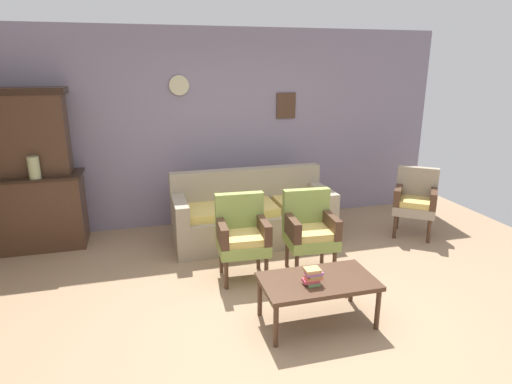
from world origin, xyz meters
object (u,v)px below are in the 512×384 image
side_cabinet (37,211)px  floral_couch (252,216)px  armchair_row_middle (310,228)px  wingback_chair_by_fireplace (415,199)px  armchair_near_cabinet (242,233)px  coffee_table (318,284)px  book_stack_on_table (313,276)px  vase_on_cabinet (34,168)px

side_cabinet → floral_couch: 2.68m
armchair_row_middle → wingback_chair_by_fireplace: 1.86m
armchair_near_cabinet → armchair_row_middle: bearing=-3.6°
armchair_row_middle → wingback_chair_by_fireplace: (1.76, 0.62, 0.00)m
coffee_table → book_stack_on_table: bearing=-141.9°
side_cabinet → wingback_chair_by_fireplace: size_ratio=1.28×
book_stack_on_table → armchair_row_middle: bearing=69.2°
vase_on_cabinet → floral_couch: vase_on_cabinet is taller
wingback_chair_by_fireplace → coffee_table: bearing=-142.5°
coffee_table → floral_couch: bearing=92.2°
floral_couch → coffee_table: (0.08, -1.97, 0.05)m
armchair_near_cabinet → wingback_chair_by_fireplace: bearing=12.9°
floral_couch → wingback_chair_by_fireplace: (2.14, -0.38, 0.17)m
wingback_chair_by_fireplace → armchair_near_cabinet: bearing=-167.1°
wingback_chair_by_fireplace → vase_on_cabinet: bearing=171.5°
coffee_table → book_stack_on_table: size_ratio=6.09×
vase_on_cabinet → wingback_chair_by_fireplace: bearing=-8.5°
armchair_row_middle → coffee_table: (-0.31, -0.97, -0.12)m
wingback_chair_by_fireplace → coffee_table: 2.61m
vase_on_cabinet → armchair_row_middle: vase_on_cabinet is taller
coffee_table → armchair_row_middle: bearing=72.2°
vase_on_cabinet → wingback_chair_by_fireplace: 4.78m
side_cabinet → wingback_chair_by_fireplace: 4.85m
coffee_table → vase_on_cabinet: bearing=138.9°
wingback_chair_by_fireplace → book_stack_on_table: (-2.15, -1.65, -0.01)m
armchair_near_cabinet → armchair_row_middle: (0.75, -0.05, 0.00)m
armchair_near_cabinet → book_stack_on_table: (0.36, -1.08, -0.01)m
armchair_near_cabinet → wingback_chair_by_fireplace: 2.57m
floral_couch → coffee_table: size_ratio=2.04×
vase_on_cabinet → armchair_near_cabinet: vase_on_cabinet is taller
armchair_near_cabinet → side_cabinet: bearing=147.5°
floral_couch → wingback_chair_by_fireplace: 2.18m
vase_on_cabinet → armchair_row_middle: bearing=-24.2°
armchair_near_cabinet → book_stack_on_table: 1.14m
armchair_near_cabinet → armchair_row_middle: 0.75m
book_stack_on_table → armchair_near_cabinet: bearing=108.4°
floral_couch → side_cabinet: bearing=169.4°
vase_on_cabinet → coffee_table: vase_on_cabinet is taller
armchair_near_cabinet → book_stack_on_table: bearing=-71.6°
book_stack_on_table → coffee_table: bearing=38.1°
armchair_near_cabinet → coffee_table: bearing=-66.6°
side_cabinet → armchair_row_middle: (3.02, -1.50, 0.03)m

